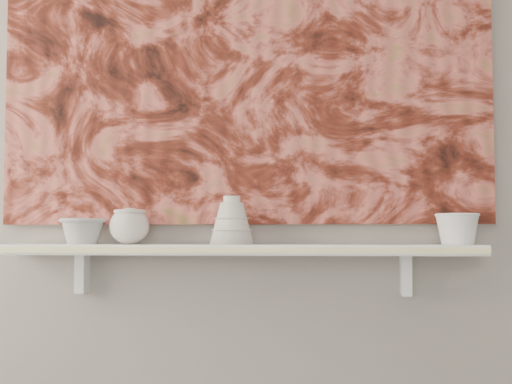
# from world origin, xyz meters

# --- Properties ---
(wall_back) EXTENTS (3.60, 0.00, 3.60)m
(wall_back) POSITION_xyz_m (0.00, 1.60, 1.35)
(wall_back) COLOR gray
(wall_back) RESTS_ON floor
(shelf) EXTENTS (1.40, 0.18, 0.03)m
(shelf) POSITION_xyz_m (0.00, 1.51, 0.92)
(shelf) COLOR silver
(shelf) RESTS_ON wall_back
(shelf_stripe) EXTENTS (1.40, 0.01, 0.02)m
(shelf_stripe) POSITION_xyz_m (0.00, 1.41, 0.92)
(shelf_stripe) COLOR #F5ECA3
(shelf_stripe) RESTS_ON shelf
(bracket_left) EXTENTS (0.03, 0.06, 0.12)m
(bracket_left) POSITION_xyz_m (-0.49, 1.57, 0.84)
(bracket_left) COLOR silver
(bracket_left) RESTS_ON wall_back
(bracket_right) EXTENTS (0.03, 0.06, 0.12)m
(bracket_right) POSITION_xyz_m (0.49, 1.57, 0.84)
(bracket_right) COLOR silver
(bracket_right) RESTS_ON wall_back
(painting) EXTENTS (1.50, 0.02, 1.10)m
(painting) POSITION_xyz_m (0.00, 1.59, 1.54)
(painting) COLOR #602215
(painting) RESTS_ON wall_back
(house_motif) EXTENTS (0.09, 0.00, 0.08)m
(house_motif) POSITION_xyz_m (0.45, 1.57, 1.23)
(house_motif) COLOR black
(house_motif) RESTS_ON painting
(bowl_grey) EXTENTS (0.18, 0.18, 0.08)m
(bowl_grey) POSITION_xyz_m (-0.47, 1.51, 0.97)
(bowl_grey) COLOR #9B9B99
(bowl_grey) RESTS_ON shelf
(cup_cream) EXTENTS (0.13, 0.13, 0.11)m
(cup_cream) POSITION_xyz_m (-0.32, 1.51, 0.98)
(cup_cream) COLOR beige
(cup_cream) RESTS_ON shelf
(bell_vessel) EXTENTS (0.13, 0.13, 0.14)m
(bell_vessel) POSITION_xyz_m (-0.02, 1.51, 1.00)
(bell_vessel) COLOR beige
(bell_vessel) RESTS_ON shelf
(bowl_white) EXTENTS (0.15, 0.15, 0.09)m
(bowl_white) POSITION_xyz_m (0.63, 1.51, 0.98)
(bowl_white) COLOR white
(bowl_white) RESTS_ON shelf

